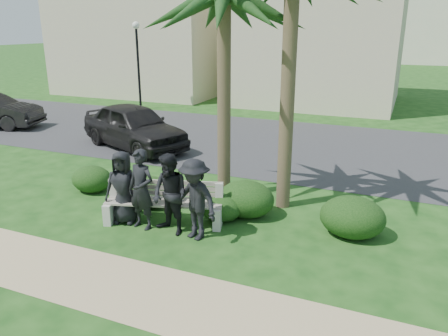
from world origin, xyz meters
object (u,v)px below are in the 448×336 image
(park_bench, at_px, (165,206))
(man_d, at_px, (195,199))
(man_b, at_px, (141,190))
(street_lamp, at_px, (137,50))
(man_a, at_px, (123,187))
(car_a, at_px, (134,126))
(man_c, at_px, (170,195))

(park_bench, height_order, man_d, man_d)
(park_bench, xyz_separation_m, man_b, (-0.31, -0.37, 0.46))
(park_bench, height_order, man_b, man_b)
(street_lamp, height_order, man_d, street_lamp)
(man_a, height_order, car_a, man_a)
(man_d, distance_m, car_a, 7.32)
(street_lamp, height_order, car_a, street_lamp)
(man_b, distance_m, man_c, 0.67)
(park_bench, bearing_deg, man_d, -38.84)
(man_d, bearing_deg, park_bench, 174.88)
(street_lamp, bearing_deg, car_a, -58.28)
(man_d, xyz_separation_m, car_a, (-5.02, 5.33, -0.06))
(street_lamp, distance_m, park_bench, 14.19)
(man_a, relative_size, man_b, 0.93)
(man_c, distance_m, man_d, 0.56)
(man_b, relative_size, car_a, 0.38)
(man_a, distance_m, man_c, 1.19)
(man_c, bearing_deg, man_d, 17.04)
(man_d, bearing_deg, man_b, -163.12)
(man_b, xyz_separation_m, man_d, (1.24, -0.00, -0.02))
(man_c, distance_m, car_a, 6.94)
(man_d, bearing_deg, man_c, -164.36)
(street_lamp, xyz_separation_m, man_c, (8.44, -11.75, -2.10))
(park_bench, relative_size, man_b, 1.57)
(street_lamp, distance_m, man_d, 14.96)
(man_b, bearing_deg, man_c, 8.53)
(man_b, xyz_separation_m, man_c, (0.67, 0.01, -0.01))
(car_a, bearing_deg, man_a, -125.47)
(park_bench, bearing_deg, man_c, -61.80)
(man_c, bearing_deg, park_bench, 153.31)
(park_bench, xyz_separation_m, man_a, (-0.83, -0.29, 0.40))
(street_lamp, xyz_separation_m, park_bench, (8.07, -11.39, -2.54))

